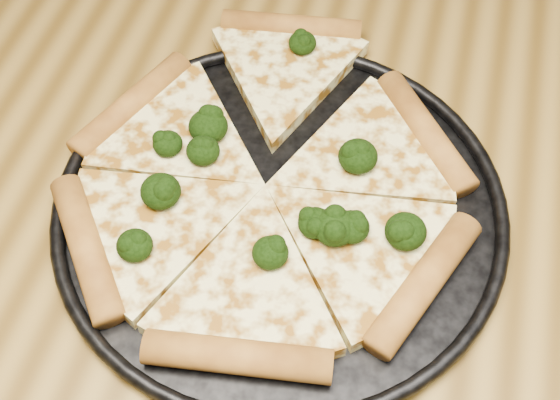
# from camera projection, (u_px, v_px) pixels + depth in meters

# --- Properties ---
(dining_table) EXTENTS (1.20, 0.90, 0.75)m
(dining_table) POSITION_uv_depth(u_px,v_px,m) (401.00, 279.00, 0.64)
(dining_table) COLOR olive
(dining_table) RESTS_ON ground
(pizza_pan) EXTENTS (0.34, 0.34, 0.02)m
(pizza_pan) POSITION_uv_depth(u_px,v_px,m) (280.00, 206.00, 0.56)
(pizza_pan) COLOR black
(pizza_pan) RESTS_ON dining_table
(pizza) EXTENTS (0.32, 0.35, 0.02)m
(pizza) POSITION_uv_depth(u_px,v_px,m) (266.00, 180.00, 0.57)
(pizza) COLOR #F6ED96
(pizza) RESTS_ON pizza_pan
(broccoli_florets) EXTENTS (0.22, 0.25, 0.02)m
(broccoli_florets) POSITION_uv_depth(u_px,v_px,m) (273.00, 184.00, 0.55)
(broccoli_florets) COLOR black
(broccoli_florets) RESTS_ON pizza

